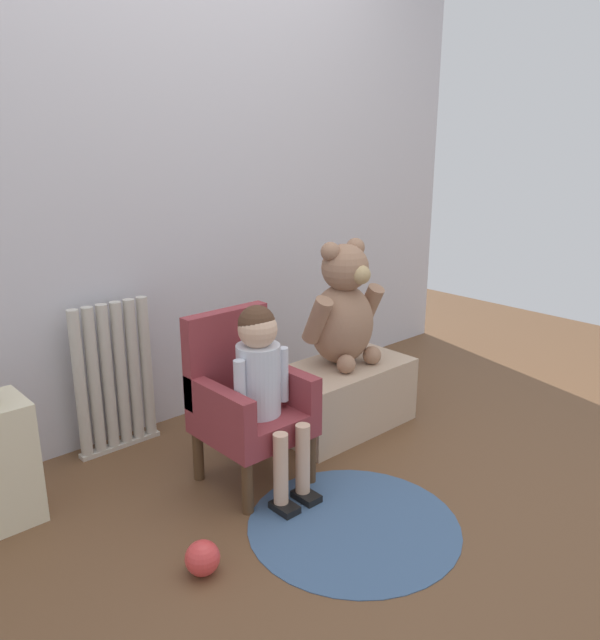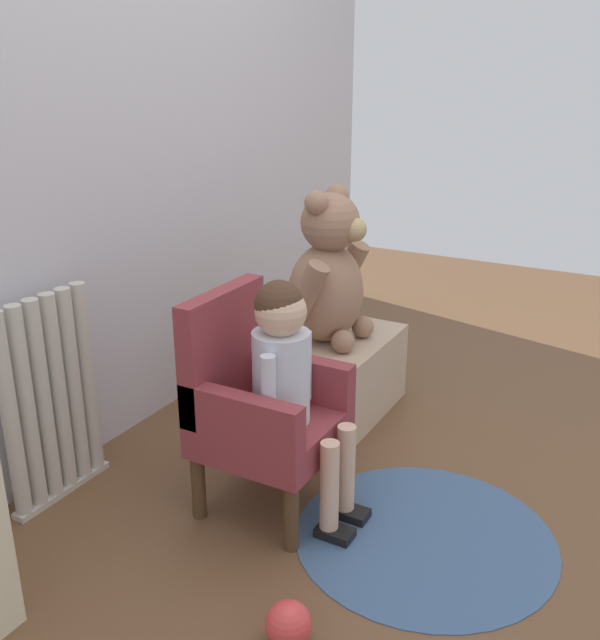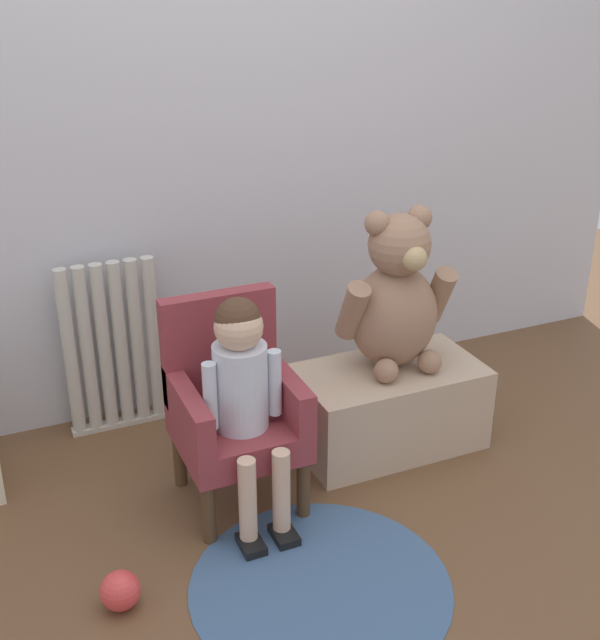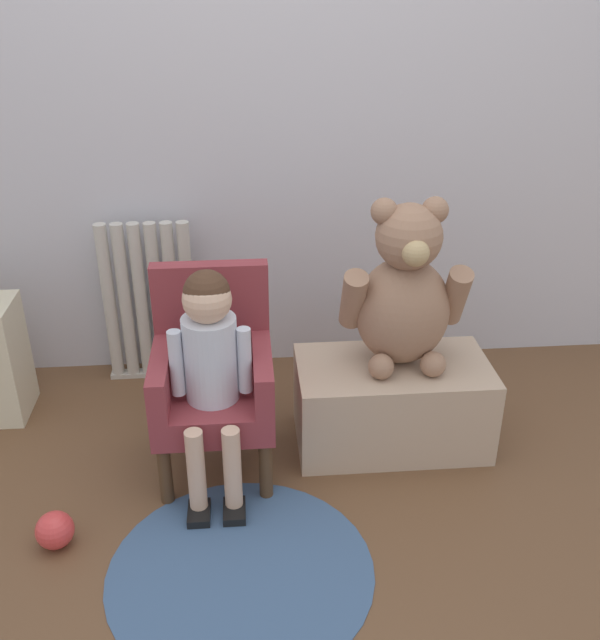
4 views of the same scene
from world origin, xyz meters
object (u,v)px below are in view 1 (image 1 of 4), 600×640
child_figure (263,373)px  low_bench (342,396)px  radiator (115,378)px  toy_ball (203,558)px  child_armchair (246,399)px  floor_rug (354,525)px  large_teddy_bear (343,310)px

child_figure → low_bench: bearing=15.1°
radiator → toy_ball: radiator is taller
child_armchair → floor_rug: size_ratio=0.90×
child_armchair → large_teddy_bear: size_ratio=1.17×
toy_ball → child_figure: bearing=29.5°
large_teddy_bear → low_bench: bearing=-129.4°
large_teddy_bear → floor_rug: bearing=-132.8°
radiator → low_bench: 1.05m
child_figure → floor_rug: size_ratio=0.97×
floor_rug → toy_ball: 0.57m
child_figure → toy_ball: (-0.47, -0.27, -0.43)m
large_teddy_bear → radiator: bearing=151.4°
low_bench → large_teddy_bear: large_teddy_bear is taller
floor_rug → child_armchair: bearing=97.7°
floor_rug → toy_ball: toy_ball is taller
radiator → low_bench: (0.89, -0.53, -0.18)m
child_armchair → large_teddy_bear: (0.64, 0.09, 0.23)m
child_armchair → low_bench: (0.62, 0.06, -0.19)m
toy_ball → child_armchair: bearing=38.6°
child_figure → toy_ball: 0.69m
child_armchair → toy_ball: child_armchair is taller
child_armchair → child_figure: 0.18m
large_teddy_bear → toy_ball: size_ratio=5.14×
radiator → low_bench: size_ratio=1.00×
child_armchair → child_figure: (-0.00, -0.11, 0.15)m
radiator → large_teddy_bear: size_ratio=1.15×
radiator → child_armchair: 0.64m
large_teddy_bear → child_armchair: bearing=-172.3°
child_armchair → low_bench: 0.65m
radiator → large_teddy_bear: (0.91, -0.50, 0.24)m
low_bench → radiator: bearing=149.2°
low_bench → floor_rug: (-0.55, -0.58, -0.15)m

